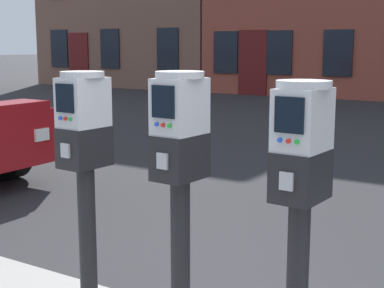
# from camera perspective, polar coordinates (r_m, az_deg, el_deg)

# --- Properties ---
(parking_meter_near_kerb) EXTENTS (0.23, 0.26, 1.34)m
(parking_meter_near_kerb) POSITION_cam_1_polar(r_m,az_deg,el_deg) (2.92, -10.60, -1.08)
(parking_meter_near_kerb) COLOR black
(parking_meter_near_kerb) RESTS_ON sidewalk_slab
(parking_meter_twin_adjacent) EXTENTS (0.23, 0.26, 1.35)m
(parking_meter_twin_adjacent) POSITION_cam_1_polar(r_m,az_deg,el_deg) (2.57, -1.20, -2.17)
(parking_meter_twin_adjacent) COLOR black
(parking_meter_twin_adjacent) RESTS_ON sidewalk_slab
(parking_meter_end_of_row) EXTENTS (0.23, 0.26, 1.33)m
(parking_meter_end_of_row) POSITION_cam_1_polar(r_m,az_deg,el_deg) (2.31, 10.72, -4.06)
(parking_meter_end_of_row) COLOR black
(parking_meter_end_of_row) RESTS_ON sidewalk_slab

